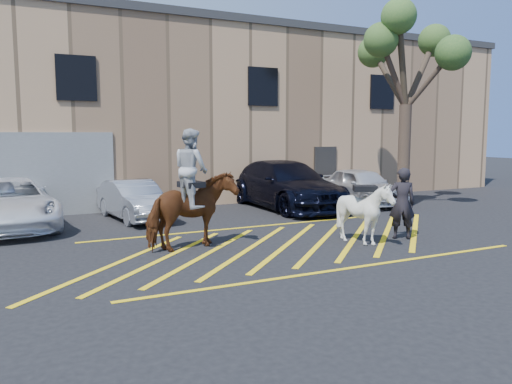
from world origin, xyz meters
name	(u,v)px	position (x,y,z in m)	size (l,w,h in m)	color
ground	(282,242)	(0.00, 0.00, 0.00)	(90.00, 90.00, 0.00)	black
car_white_pickup	(8,204)	(-6.23, 5.08, 0.73)	(2.43, 5.26, 1.46)	white
car_silver_sedan	(134,200)	(-2.61, 5.07, 0.63)	(1.33, 3.83, 1.26)	gray
car_blue_suv	(286,185)	(3.02, 5.11, 0.87)	(2.44, 6.00, 1.74)	black
car_white_suv	(361,186)	(6.18, 4.68, 0.71)	(1.69, 4.19, 1.43)	silver
handler	(402,203)	(3.03, -1.01, 0.94)	(0.68, 0.45, 1.87)	black
warehouse	(155,114)	(-0.01, 11.99, 3.65)	(32.42, 10.20, 7.30)	tan
hatching_zone	(288,244)	(0.00, -0.30, 0.01)	(12.60, 5.12, 0.01)	yellow
mounted_bay	(192,201)	(-2.30, 0.29, 1.16)	(2.34, 1.46, 2.87)	#5C3215
saddled_white	(364,213)	(1.73, -1.11, 0.80)	(1.83, 1.88, 1.58)	silver
tree	(407,51)	(6.88, 3.16, 5.69)	(3.99, 4.37, 7.31)	#4A3B2D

